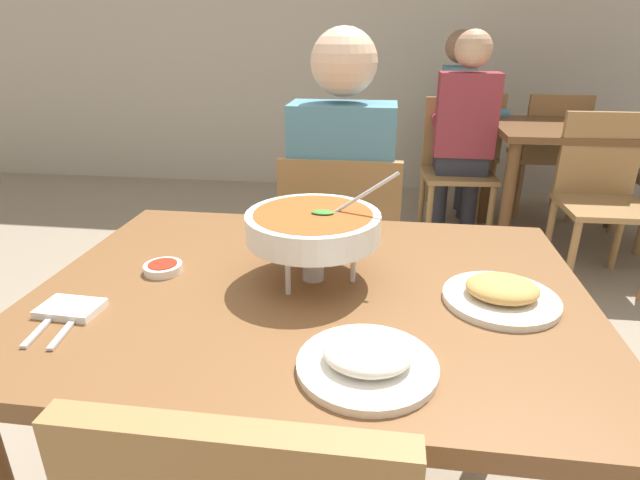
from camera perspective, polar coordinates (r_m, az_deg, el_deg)
name	(u,v)px	position (r m, az deg, el deg)	size (l,w,h in m)	color
cafe_rear_partition	(376,4)	(4.48, 6.32, 24.99)	(10.00, 0.10, 3.00)	#BCB2A3
dining_table_main	(311,329)	(1.20, -0.98, -9.97)	(1.22, 0.90, 0.76)	brown
chair_diner_main	(341,255)	(1.91, 2.36, -1.71)	(0.44, 0.44, 0.90)	olive
diner_main	(343,193)	(1.85, 2.58, 5.37)	(0.40, 0.45, 1.31)	#2D2D38
curry_bowl	(314,227)	(1.12, -0.71, 1.50)	(0.33, 0.30, 0.26)	silver
rice_plate	(367,359)	(0.87, 5.36, -13.27)	(0.24, 0.24, 0.06)	white
appetizer_plate	(501,294)	(1.13, 19.80, -5.72)	(0.24, 0.24, 0.06)	white
sauce_dish	(163,268)	(1.25, -17.31, -3.01)	(0.09, 0.09, 0.02)	white
napkin_folded	(71,308)	(1.15, -26.34, -6.95)	(0.12, 0.08, 0.02)	white
fork_utensil	(47,322)	(1.13, -28.50, -8.18)	(0.01, 0.17, 0.01)	silver
spoon_utensil	(70,324)	(1.10, -26.37, -8.53)	(0.01, 0.17, 0.01)	silver
dining_table_far	(576,149)	(3.54, 26.92, 9.19)	(1.00, 0.80, 0.76)	brown
chair_bg_left	(475,145)	(4.01, 17.08, 10.25)	(0.49, 0.49, 0.90)	olive
chair_bg_right	(456,160)	(3.48, 15.10, 8.73)	(0.47, 0.47, 0.90)	olive
chair_bg_corner	(549,149)	(4.05, 24.42, 9.36)	(0.45, 0.45, 0.90)	olive
chair_bg_window	(601,188)	(3.13, 29.16, 5.12)	(0.45, 0.45, 0.90)	olive
patron_bg_left	(460,114)	(3.86, 15.58, 13.54)	(0.45, 0.40, 1.31)	#2D2D38
patron_bg_right	(464,126)	(3.36, 15.97, 12.28)	(0.40, 0.45, 1.31)	#2D2D38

